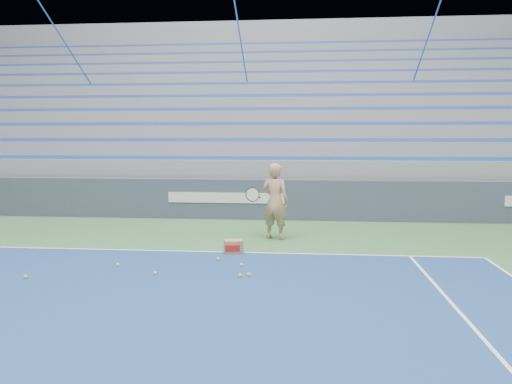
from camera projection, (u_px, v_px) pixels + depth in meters
The scene contains 11 objects.
sponsor_barrier at pixel (227, 199), 13.73m from camera, with size 30.00×0.32×1.10m.
bleachers at pixel (249, 134), 19.19m from camera, with size 31.00×9.15×7.30m.
tennis_player at pixel (275, 201), 11.01m from camera, with size 0.96×0.91×1.69m.
ball_box at pixel (234, 247), 9.72m from camera, with size 0.41×0.36×0.26m.
tennis_ball_0 at pixel (26, 277), 7.98m from camera, with size 0.07×0.07×0.07m, color #CFDE2D.
tennis_ball_1 at pixel (240, 276), 8.06m from camera, with size 0.07×0.07×0.07m, color #CFDE2D.
tennis_ball_2 at pixel (155, 273), 8.20m from camera, with size 0.07×0.07×0.07m, color #CFDE2D.
tennis_ball_3 at pixel (218, 259), 9.14m from camera, with size 0.07×0.07×0.07m, color #CFDE2D.
tennis_ball_4 at pixel (242, 265), 8.73m from camera, with size 0.07×0.07×0.07m, color #CFDE2D.
tennis_ball_5 at pixel (249, 275), 8.12m from camera, with size 0.07×0.07×0.07m, color #CFDE2D.
tennis_ball_6 at pixel (118, 265), 8.73m from camera, with size 0.07×0.07×0.07m, color #CFDE2D.
Camera 1 is at (2.07, 2.39, 2.29)m, focal length 35.00 mm.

